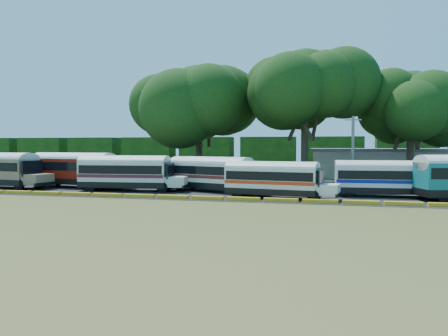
% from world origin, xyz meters
% --- Properties ---
extents(ground, '(160.00, 160.00, 0.00)m').
position_xyz_m(ground, '(0.00, 0.00, 0.00)').
color(ground, '#344918').
rests_on(ground, ground).
extents(asphalt_strip, '(64.00, 24.00, 0.02)m').
position_xyz_m(asphalt_strip, '(1.00, 12.00, 0.01)').
color(asphalt_strip, black).
rests_on(asphalt_strip, ground).
extents(curb, '(53.70, 0.45, 0.30)m').
position_xyz_m(curb, '(-0.00, 1.00, 0.15)').
color(curb, gold).
rests_on(curb, ground).
extents(terminal_building, '(19.00, 9.00, 4.00)m').
position_xyz_m(terminal_building, '(18.00, 30.00, 2.03)').
color(terminal_building, silver).
rests_on(terminal_building, ground).
extents(treeline_backdrop, '(130.00, 4.00, 6.00)m').
position_xyz_m(treeline_backdrop, '(0.00, 48.00, 3.00)').
color(treeline_backdrop, black).
rests_on(treeline_backdrop, ground).
extents(bus_red, '(11.44, 4.21, 3.67)m').
position_xyz_m(bus_red, '(-14.74, 7.65, 2.11)').
color(bus_red, black).
rests_on(bus_red, ground).
extents(bus_cream_west, '(10.71, 3.52, 3.46)m').
position_xyz_m(bus_cream_west, '(-7.92, 5.70, 1.96)').
color(bus_cream_west, black).
rests_on(bus_cream_west, ground).
extents(bus_cream_east, '(10.45, 5.89, 3.36)m').
position_xyz_m(bus_cream_east, '(0.27, 7.17, 1.90)').
color(bus_cream_east, black).
rests_on(bus_cream_east, ground).
extents(bus_white_red, '(9.67, 3.66, 3.10)m').
position_xyz_m(bus_white_red, '(6.66, 3.41, 1.75)').
color(bus_white_red, black).
rests_on(bus_white_red, ground).
extents(bus_white_blue, '(9.67, 2.84, 3.14)m').
position_xyz_m(bus_white_blue, '(15.75, 6.57, 1.78)').
color(bus_white_blue, black).
rests_on(bus_white_blue, ground).
extents(tree_west, '(12.43, 12.43, 14.26)m').
position_xyz_m(tree_west, '(-4.66, 18.85, 9.68)').
color(tree_west, '#37291B').
rests_on(tree_west, ground).
extents(tree_center, '(11.23, 11.23, 15.33)m').
position_xyz_m(tree_center, '(8.33, 17.70, 11.17)').
color(tree_center, '#37291B').
rests_on(tree_center, ground).
extents(tree_east, '(10.23, 10.23, 12.83)m').
position_xyz_m(tree_east, '(20.06, 20.24, 9.04)').
color(tree_east, '#37291B').
rests_on(tree_east, ground).
extents(utility_pole, '(1.60, 0.30, 7.37)m').
position_xyz_m(utility_pole, '(13.42, 12.84, 3.80)').
color(utility_pole, gray).
rests_on(utility_pole, ground).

